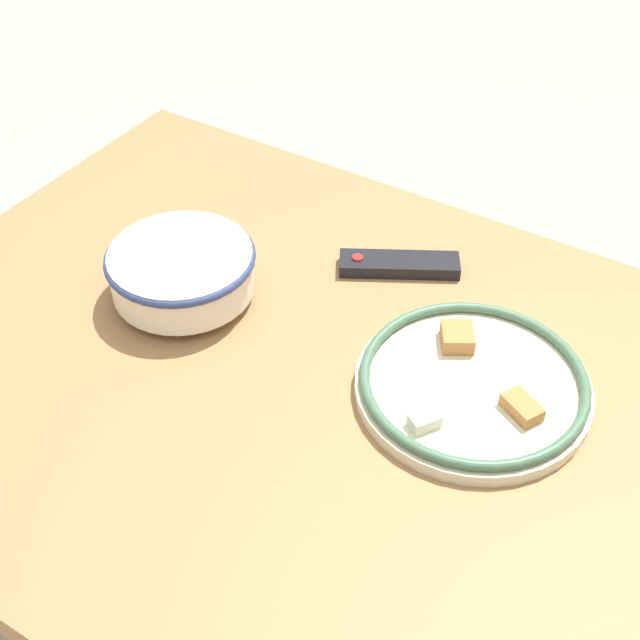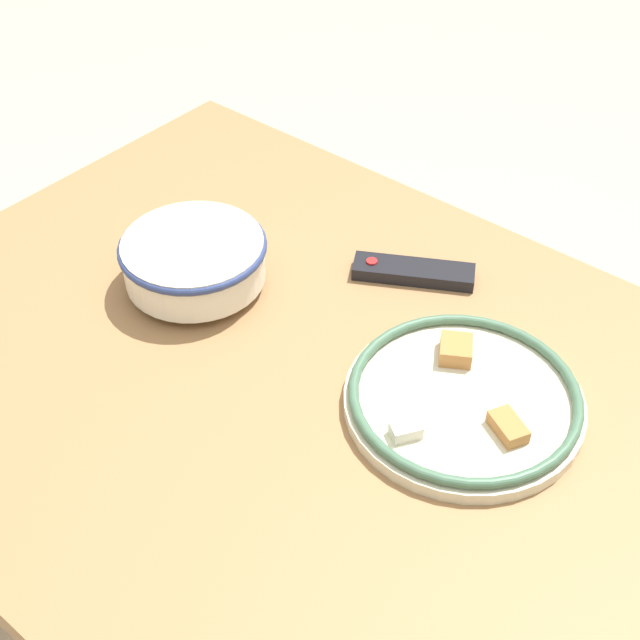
# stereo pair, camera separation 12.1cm
# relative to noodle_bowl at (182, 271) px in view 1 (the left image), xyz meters

# --- Properties ---
(dining_table) EXTENTS (1.30, 0.93, 0.72)m
(dining_table) POSITION_rel_noodle_bowl_xyz_m (0.27, -0.05, -0.13)
(dining_table) COLOR olive
(dining_table) RESTS_ON ground_plane
(noodle_bowl) EXTENTS (0.22, 0.22, 0.08)m
(noodle_bowl) POSITION_rel_noodle_bowl_xyz_m (0.00, 0.00, 0.00)
(noodle_bowl) COLOR silver
(noodle_bowl) RESTS_ON dining_table
(food_plate) EXTENTS (0.31, 0.31, 0.04)m
(food_plate) POSITION_rel_noodle_bowl_xyz_m (0.44, 0.04, -0.03)
(food_plate) COLOR beige
(food_plate) RESTS_ON dining_table
(tv_remote) EXTENTS (0.18, 0.13, 0.02)m
(tv_remote) POSITION_rel_noodle_bowl_xyz_m (0.24, 0.22, -0.04)
(tv_remote) COLOR black
(tv_remote) RESTS_ON dining_table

